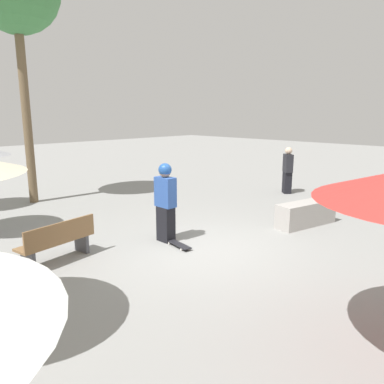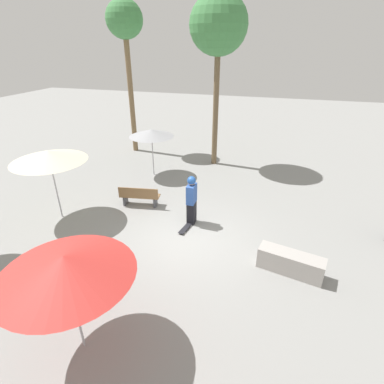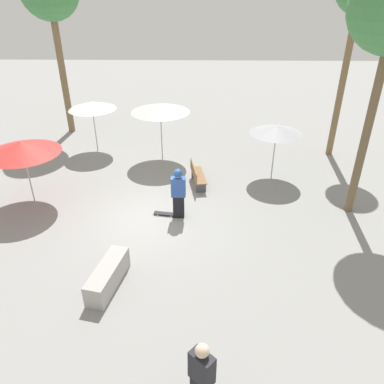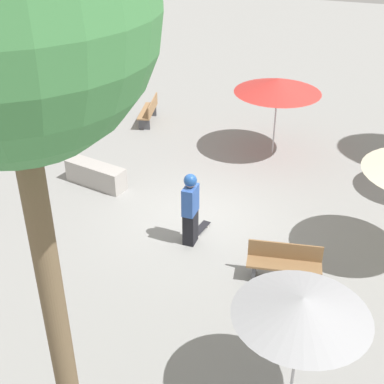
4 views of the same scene
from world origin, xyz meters
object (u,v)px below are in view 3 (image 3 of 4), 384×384
Objects in this scene: bystander_watching at (202,377)px; skateboard at (165,214)px; skater_main at (178,192)px; shade_umbrella_red at (22,147)px; bench_far at (197,175)px; shade_umbrella_grey at (277,130)px; shade_umbrella_cream at (160,108)px; concrete_ledge at (108,276)px; shade_umbrella_white at (92,105)px.

skateboard is at bearing -37.02° from bystander_watching.
shade_umbrella_red is at bearing -8.58° from skater_main.
bench_far is 6.52m from shade_umbrella_red.
bench_far reaches higher than skateboard.
shade_umbrella_grey is (-3.75, -3.09, 1.12)m from skater_main.
skater_main is 2.51m from bench_far.
bench_far is at bearing 123.40° from shade_umbrella_cream.
shade_umbrella_cream reaches higher than shade_umbrella_red.
bench_far reaches higher than concrete_ledge.
skateboard is 0.31× the size of shade_umbrella_cream.
bystander_watching is (2.97, 9.83, -1.26)m from shade_umbrella_grey.
concrete_ledge is at bearing 105.37° from shade_umbrella_white.
concrete_ledge is at bearing 130.90° from shade_umbrella_red.
concrete_ledge is at bearing -31.17° from bench_far.
concrete_ledge is 1.10× the size of bystander_watching.
shade_umbrella_red reaches higher than bench_far.
shade_umbrella_white is at bearing -18.55° from shade_umbrella_grey.
shade_umbrella_white is (4.28, -5.79, 1.25)m from skater_main.
shade_umbrella_red reaches higher than shade_umbrella_grey.
shade_umbrella_red is (5.46, -0.84, 1.23)m from skater_main.
bystander_watching is (-2.52, 3.27, 0.54)m from concrete_ledge.
skateboard is at bearing -8.12° from skater_main.
shade_umbrella_cream is (1.63, -2.48, 2.01)m from bench_far.
shade_umbrella_white is 1.06× the size of shade_umbrella_grey.
shade_umbrella_grey is (-9.21, -2.25, -0.11)m from shade_umbrella_red.
concrete_ledge reaches higher than skateboard.
shade_umbrella_red is at bearing -8.16° from bystander_watching.
shade_umbrella_grey is 1.33× the size of bystander_watching.
concrete_ledge is 6.29m from bench_far.
concrete_ledge is 0.72× the size of shade_umbrella_cream.
shade_umbrella_cream is (1.02, -4.84, 1.44)m from skater_main.
skateboard is at bearing -109.28° from concrete_ledge.
skateboard is 3.76m from concrete_ledge.
bench_far is 0.72× the size of shade_umbrella_grey.
skater_main is 1.12× the size of bench_far.
shade_umbrella_cream reaches higher than skateboard.
shade_umbrella_red is 9.91m from bystander_watching.
bench_far is 3.64m from shade_umbrella_grey.
shade_umbrella_grey reaches higher than concrete_ledge.
shade_umbrella_grey reaches higher than skater_main.
shade_umbrella_cream reaches higher than shade_umbrella_grey.
skateboard is 5.47m from shade_umbrella_red.
shade_umbrella_white reaches higher than bystander_watching.
skater_main is 0.76× the size of shade_umbrella_white.
shade_umbrella_cream is 11.82m from bystander_watching.
skateboard is 5.36m from shade_umbrella_cream.
skater_main is at bearing -41.04° from bystander_watching.
bench_far is at bearing -165.92° from shade_umbrella_red.
shade_umbrella_white is 13.58m from bystander_watching.
shade_umbrella_grey is 10.34m from bystander_watching.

